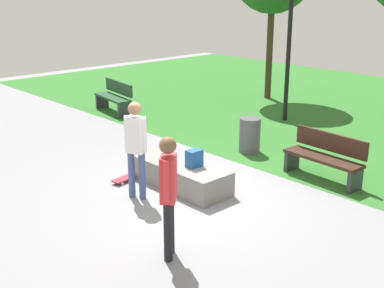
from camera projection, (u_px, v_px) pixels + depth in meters
ground_plane at (194, 198)px, 9.01m from camera, size 28.00×28.00×0.00m
concrete_ledge at (179, 174)px, 9.48m from camera, size 2.11×0.78×0.46m
backpack_on_ledge at (194, 158)px, 9.16m from camera, size 0.20×0.28×0.32m
skater_performing_trick at (168, 188)px, 6.78m from camera, size 0.36×0.37×1.75m
skater_watching at (136, 143)px, 8.71m from camera, size 0.41×0.30×1.75m
skateboard_by_ledge at (129, 176)px, 9.83m from camera, size 0.33×0.82×0.08m
park_bench_near_path at (325, 156)px, 9.72m from camera, size 1.62×0.56×0.91m
park_bench_far_right at (115, 96)px, 14.86m from camera, size 1.65×0.70×0.91m
lamp_post at (290, 25)px, 13.34m from camera, size 0.28×0.28×4.30m
trash_bin at (250, 135)px, 11.34m from camera, size 0.47×0.47×0.79m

